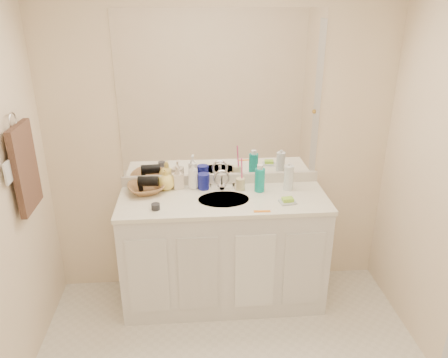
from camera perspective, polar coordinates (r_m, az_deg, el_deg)
wall_back at (r=3.30m, az=-0.45°, el=4.59°), size 2.60×0.02×2.40m
vanity_cabinet at (r=3.38m, az=-0.07°, el=-9.47°), size 1.50×0.55×0.85m
countertop at (r=3.17m, az=-0.07°, el=-2.73°), size 1.52×0.57×0.03m
backsplash at (r=3.38m, az=-0.42°, el=0.01°), size 1.52×0.03×0.08m
sink_basin at (r=3.15m, az=-0.04°, el=-2.84°), size 0.37×0.37×0.02m
faucet at (r=3.29m, az=-0.29°, el=-0.43°), size 0.02×0.02×0.11m
mirror at (r=3.20m, az=-0.46°, el=10.70°), size 1.48×0.01×1.20m
blue_mug at (r=3.29m, az=-2.66°, el=-0.30°), size 0.10×0.10×0.12m
tan_cup at (r=3.28m, az=2.14°, el=-0.68°), size 0.08×0.08×0.09m
toothbrush at (r=3.24m, az=2.34°, el=1.02°), size 0.02×0.04×0.22m
mouthwash_bottle at (r=3.25m, az=4.69°, el=-0.14°), size 0.09×0.09×0.18m
clear_pump_bottle at (r=3.30m, az=8.43°, el=0.17°), size 0.07×0.07×0.19m
soap_dish at (r=3.12m, az=8.30°, el=-2.98°), size 0.12×0.11×0.01m
green_soap at (r=3.11m, az=8.32°, el=-2.69°), size 0.08×0.06×0.03m
orange_comb at (r=2.98m, az=5.00°, el=-4.22°), size 0.12×0.03×0.00m
dark_jar at (r=3.02m, az=-8.92°, el=-3.59°), size 0.06×0.06×0.04m
soap_bottle_white at (r=3.29m, az=-4.06°, el=0.48°), size 0.09×0.09×0.21m
soap_bottle_cream at (r=3.31m, az=-6.10°, el=0.22°), size 0.10×0.10×0.18m
soap_bottle_yellow at (r=3.30m, az=-7.57°, el=-0.04°), size 0.14×0.14×0.16m
wicker_basket at (r=3.29m, az=-10.14°, el=-1.21°), size 0.33×0.33×0.07m
hair_dryer at (r=3.26m, az=-9.86°, el=-0.28°), size 0.16×0.09×0.07m
towel_ring at (r=2.88m, az=-25.89°, el=6.84°), size 0.01×0.11×0.11m
hand_towel at (r=2.96m, az=-24.54°, el=1.31°), size 0.04×0.32×0.55m
switch_plate at (r=2.78m, az=-26.41°, el=0.73°), size 0.01×0.08×0.13m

